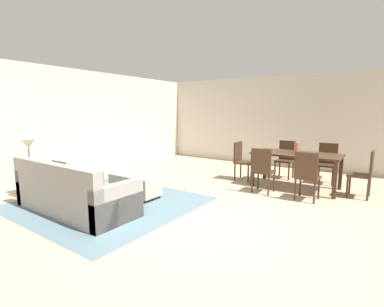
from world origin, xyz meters
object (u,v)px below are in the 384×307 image
dining_chair_near_left (262,168)px  dining_chair_head_east (365,171)px  side_table (31,173)px  dining_chair_far_right (327,161)px  couch (73,194)px  table_lamp (28,145)px  vase_centerpiece (296,148)px  dining_table (296,157)px  dining_chair_far_left (286,157)px  dining_chair_near_right (307,173)px  dining_chair_head_west (241,159)px  ottoman_table (135,184)px

dining_chair_near_left → dining_chair_head_east: 1.90m
dining_chair_near_left → dining_chair_head_east: bearing=25.6°
side_table → dining_chair_far_right: 6.32m
couch → table_lamp: table_lamp is taller
dining_chair_head_east → vase_centerpiece: size_ratio=4.10×
dining_table → dining_chair_far_left: size_ratio=1.92×
table_lamp → vase_centerpiece: size_ratio=2.34×
couch → vase_centerpiece: vase_centerpiece is taller
dining_chair_near_right → dining_chair_head_west: 1.85m
dining_chair_near_right → dining_chair_far_left: same height
side_table → table_lamp: bearing=14.0°
dining_chair_near_right → dining_chair_head_west: size_ratio=1.00×
side_table → couch: bearing=-0.5°
vase_centerpiece → dining_chair_near_left: bearing=-118.3°
dining_chair_near_right → dining_chair_far_right: size_ratio=1.00×
dining_table → dining_chair_far_left: (-0.46, 0.82, -0.15)m
dining_chair_near_right → dining_chair_head_east: size_ratio=1.00×
couch → dining_chair_head_east: 5.31m
side_table → dining_chair_near_left: bearing=37.7°
dining_chair_far_right → dining_chair_near_right: bearing=-92.3°
table_lamp → dining_chair_near_right: 5.26m
dining_chair_near_left → dining_chair_near_right: (0.85, -0.01, 0.00)m
side_table → dining_chair_far_right: bearing=44.5°
vase_centerpiece → side_table: bearing=-138.3°
side_table → dining_chair_near_right: 5.24m
dining_table → dining_chair_head_east: dining_chair_head_east is taller
side_table → vase_centerpiece: vase_centerpiece is taller
couch → side_table: bearing=179.5°
dining_chair_far_left → table_lamp: bearing=-128.9°
dining_chair_near_left → dining_chair_near_right: same height
dining_chair_near_left → dining_chair_head_east: (1.71, 0.82, 0.00)m
couch → vase_centerpiece: 4.48m
dining_chair_far_left → dining_chair_head_east: bearing=-25.3°
dining_table → side_table: bearing=-138.3°
dining_table → dining_chair_head_west: (-1.27, -0.03, -0.15)m
dining_chair_far_right → dining_chair_head_west: size_ratio=1.00×
ottoman_table → vase_centerpiece: vase_centerpiece is taller
dining_chair_head_west → ottoman_table: bearing=-114.6°
ottoman_table → dining_chair_far_left: 3.80m
ottoman_table → couch: bearing=-101.5°
dining_chair_far_left → dining_chair_near_right: bearing=-62.1°
dining_chair_near_right → dining_table: bearing=116.5°
dining_chair_near_left → dining_chair_far_left: size_ratio=1.00×
table_lamp → ottoman_table: bearing=34.7°
ottoman_table → dining_chair_near_left: dining_chair_near_left is taller
side_table → dining_table: (4.03, 3.60, 0.20)m
table_lamp → dining_chair_far_left: table_lamp is taller
vase_centerpiece → couch: bearing=-125.9°
couch → side_table: size_ratio=3.74×
dining_chair_head_west → table_lamp: bearing=-127.8°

